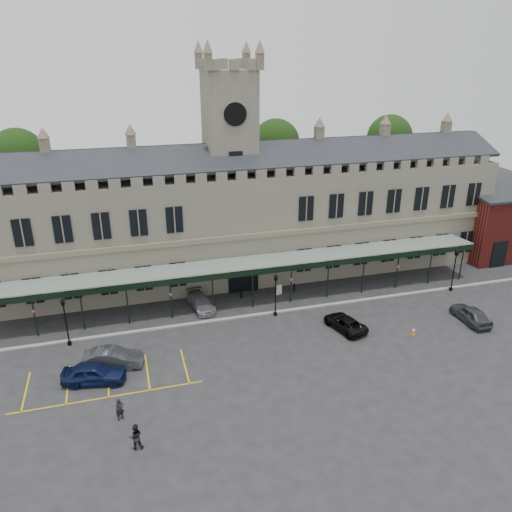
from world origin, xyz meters
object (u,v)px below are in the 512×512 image
object	(u,v)px
station_building	(232,219)
lamp_post_right	(455,266)
lamp_post_mid	(276,291)
car_left_a	(94,373)
lamp_post_left	(65,317)
car_taxi	(201,302)
person_a	(120,409)
car_van	(345,323)
clock_tower	(230,159)
traffic_cone	(413,331)
sign_board	(279,290)
car_right_a	(471,314)
person_b	(136,437)
car_left_b	(113,358)

from	to	relation	value
station_building	lamp_post_right	world-z (taller)	station_building
lamp_post_mid	car_left_a	xyz separation A→B (m)	(-16.65, -6.25, -1.80)
lamp_post_left	car_taxi	world-z (taller)	lamp_post_left
lamp_post_mid	lamp_post_right	distance (m)	19.75
car_taxi	station_building	bearing A→B (deg)	47.42
lamp_post_mid	person_a	xyz separation A→B (m)	(-14.85, -11.08, -1.77)
car_van	clock_tower	bearing A→B (deg)	-81.32
traffic_cone	sign_board	xyz separation A→B (m)	(-9.17, 10.84, 0.22)
sign_board	clock_tower	bearing A→B (deg)	102.83
lamp_post_mid	sign_board	world-z (taller)	lamp_post_mid
sign_board	car_right_a	xyz separation A→B (m)	(15.60, -10.26, 0.23)
person_b	person_a	bearing A→B (deg)	-71.66
lamp_post_left	car_taxi	bearing A→B (deg)	15.97
car_van	car_left_a	bearing A→B (deg)	-10.70
lamp_post_left	car_van	size ratio (longest dim) A/B	1.02
person_b	car_left_a	bearing A→B (deg)	-69.04
station_building	person_a	bearing A→B (deg)	-120.96
sign_board	car_van	size ratio (longest dim) A/B	0.24
lamp_post_right	station_building	bearing A→B (deg)	153.13
lamp_post_right	person_b	distance (m)	36.64
car_van	person_a	size ratio (longest dim) A/B	2.68
lamp_post_left	traffic_cone	world-z (taller)	lamp_post_left
person_b	car_taxi	bearing A→B (deg)	-110.40
lamp_post_left	car_left_a	size ratio (longest dim) A/B	0.96
sign_board	person_a	distance (m)	22.52
traffic_cone	person_b	world-z (taller)	person_b
clock_tower	car_taxi	xyz separation A→B (m)	(-5.00, -7.62, -12.44)
person_b	lamp_post_right	bearing A→B (deg)	-154.90
station_building	car_right_a	xyz separation A→B (m)	(19.00, -17.06, -5.69)
lamp_post_left	person_a	xyz separation A→B (m)	(4.00, -10.98, -1.89)
lamp_post_mid	lamp_post_right	size ratio (longest dim) A/B	0.93
car_van	person_b	bearing A→B (deg)	11.32
station_building	person_b	distance (m)	28.50
car_right_a	person_b	size ratio (longest dim) A/B	2.45
traffic_cone	sign_board	bearing A→B (deg)	130.23
lamp_post_right	sign_board	distance (m)	18.59
lamp_post_right	car_right_a	size ratio (longest dim) A/B	1.05
clock_tower	traffic_cone	distance (m)	25.21
traffic_cone	car_taxi	size ratio (longest dim) A/B	0.14
station_building	sign_board	distance (m)	9.64
station_building	car_taxi	bearing A→B (deg)	-123.59
car_left_b	car_van	distance (m)	20.57
lamp_post_right	car_right_a	xyz separation A→B (m)	(-2.40, -6.22, -2.05)
car_right_a	lamp_post_mid	bearing A→B (deg)	-19.20
sign_board	station_building	bearing A→B (deg)	103.12
lamp_post_left	car_van	bearing A→B (deg)	-9.59
person_a	lamp_post_left	bearing A→B (deg)	88.24
car_taxi	person_a	distance (m)	16.64
car_taxi	person_b	size ratio (longest dim) A/B	2.49
clock_tower	lamp_post_mid	xyz separation A→B (m)	(1.65, -11.00, -10.50)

